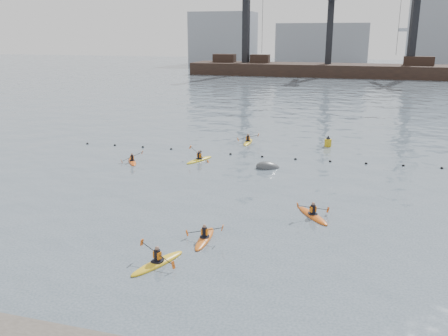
{
  "coord_description": "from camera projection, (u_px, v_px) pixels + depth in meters",
  "views": [
    {
      "loc": [
        9.23,
        -18.33,
        10.73
      ],
      "look_at": [
        1.44,
        8.44,
        2.8
      ],
      "focal_mm": 38.0,
      "sensor_mm": 36.0,
      "label": 1
    }
  ],
  "objects": [
    {
      "name": "kayaker_5",
      "position": [
        248.0,
        142.0,
        48.26
      ],
      "size": [
        2.25,
        3.32,
        1.15
      ],
      "rotation": [
        0.0,
        0.0,
        0.04
      ],
      "color": "gold",
      "rests_on": "ground"
    },
    {
      "name": "skyline",
      "position": [
        345.0,
        38.0,
        157.99
      ],
      "size": [
        141.0,
        28.0,
        22.0
      ],
      "color": "gray",
      "rests_on": "ground"
    },
    {
      "name": "barge_pier",
      "position": [
        327.0,
        69.0,
        123.46
      ],
      "size": [
        72.0,
        19.3,
        29.5
      ],
      "color": "black",
      "rests_on": "ground"
    },
    {
      "name": "ground",
      "position": [
        145.0,
        270.0,
        22.34
      ],
      "size": [
        400.0,
        400.0,
        0.0
      ],
      "primitive_type": "plane",
      "color": "#394553",
      "rests_on": "ground"
    },
    {
      "name": "kayaker_2",
      "position": [
        132.0,
        161.0,
        40.96
      ],
      "size": [
        2.02,
        2.66,
        1.06
      ],
      "rotation": [
        0.0,
        0.0,
        0.58
      ],
      "color": "#D75314",
      "rests_on": "ground"
    },
    {
      "name": "kayaker_3",
      "position": [
        199.0,
        159.0,
        41.48
      ],
      "size": [
        2.16,
        3.23,
        1.35
      ],
      "rotation": [
        0.0,
        0.0,
        -0.39
      ],
      "color": "yellow",
      "rests_on": "ground"
    },
    {
      "name": "mooring_buoy",
      "position": [
        268.0,
        168.0,
        39.23
      ],
      "size": [
        2.59,
        2.12,
        1.47
      ],
      "primitive_type": "ellipsoid",
      "rotation": [
        0.0,
        0.21,
        0.46
      ],
      "color": "#3D4042",
      "rests_on": "ground"
    },
    {
      "name": "kayaker_1",
      "position": [
        158.0,
        262.0,
        22.83
      ],
      "size": [
        2.17,
        3.36,
        1.15
      ],
      "rotation": [
        0.0,
        0.0,
        -0.39
      ],
      "color": "gold",
      "rests_on": "ground"
    },
    {
      "name": "float_line",
      "position": [
        247.0,
        155.0,
        43.28
      ],
      "size": [
        33.24,
        0.73,
        0.24
      ],
      "color": "black",
      "rests_on": "ground"
    },
    {
      "name": "kayaker_0",
      "position": [
        205.0,
        238.0,
        25.57
      ],
      "size": [
        2.11,
        3.13,
        1.06
      ],
      "rotation": [
        0.0,
        0.0,
        0.05
      ],
      "color": "#C85912",
      "rests_on": "ground"
    },
    {
      "name": "nav_buoy",
      "position": [
        328.0,
        143.0,
        46.66
      ],
      "size": [
        0.68,
        0.68,
        1.23
      ],
      "color": "gold",
      "rests_on": "ground"
    },
    {
      "name": "kayaker_4",
      "position": [
        313.0,
        215.0,
        28.81
      ],
      "size": [
        2.45,
        3.05,
        1.13
      ],
      "rotation": [
        0.0,
        0.0,
        3.76
      ],
      "color": "#CF5613",
      "rests_on": "ground"
    }
  ]
}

